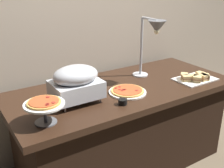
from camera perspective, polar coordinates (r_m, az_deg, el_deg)
ground_plane at (r=2.68m, az=2.06°, el=-15.82°), size 8.00×8.00×0.00m
back_wall at (r=2.59m, az=-4.01°, el=12.03°), size 4.40×0.04×2.40m
buffet_table at (r=2.47m, az=2.18°, el=-8.69°), size 1.90×0.84×0.76m
chafing_dish at (r=2.00m, az=-7.41°, el=0.43°), size 0.35×0.27×0.27m
heat_lamp at (r=2.36m, az=8.50°, el=10.29°), size 0.15×0.33×0.53m
pizza_plate_front at (r=2.18m, az=3.19°, el=-1.50°), size 0.30×0.30×0.03m
pizza_plate_center at (r=1.76m, az=-13.70°, el=-4.31°), size 0.25×0.25×0.15m
sandwich_platter at (r=2.54m, az=16.77°, el=1.23°), size 0.35×0.24×0.06m
sauce_cup_near at (r=1.99m, az=2.20°, el=-3.63°), size 0.06×0.06×0.04m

